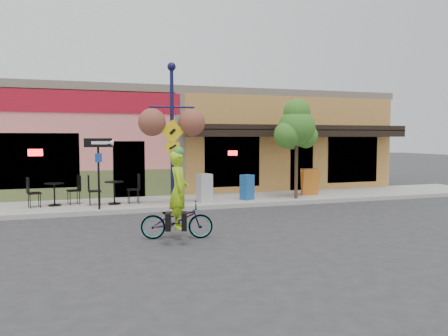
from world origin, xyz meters
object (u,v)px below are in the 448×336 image
at_px(cyclist_rider, 179,200).
at_px(bicycle, 177,220).
at_px(one_way_sign, 99,174).
at_px(newspaper_box_grey, 204,188).
at_px(newspaper_box_blue, 247,187).
at_px(street_tree, 296,148).
at_px(lamp_post, 172,135).
at_px(building, 182,141).

bearing_deg(cyclist_rider, bicycle, 103.34).
relative_size(cyclist_rider, one_way_sign, 0.82).
bearing_deg(newspaper_box_grey, newspaper_box_blue, -9.19).
xyz_separation_m(newspaper_box_blue, street_tree, (1.88, -0.25, 1.42)).
height_order(cyclist_rider, lamp_post, lamp_post).
bearing_deg(lamp_post, building, 78.31).
bearing_deg(newspaper_box_blue, street_tree, -32.39).
relative_size(cyclist_rider, lamp_post, 0.39).
relative_size(building, one_way_sign, 8.04).
xyz_separation_m(lamp_post, newspaper_box_grey, (1.24, 0.46, -1.88)).
bearing_deg(one_way_sign, bicycle, -71.28).
distance_m(lamp_post, one_way_sign, 2.68).
height_order(newspaper_box_blue, street_tree, street_tree).
distance_m(cyclist_rider, street_tree, 7.11).
bearing_deg(newspaper_box_grey, lamp_post, -171.73).
height_order(bicycle, cyclist_rider, cyclist_rider).
height_order(building, newspaper_box_grey, building).
xyz_separation_m(one_way_sign, newspaper_box_grey, (3.61, 0.47, -0.63)).
relative_size(newspaper_box_grey, street_tree, 0.27).
bearing_deg(building, newspaper_box_grey, -95.60).
relative_size(bicycle, one_way_sign, 0.76).
bearing_deg(newspaper_box_blue, bicycle, -152.52).
bearing_deg(lamp_post, street_tree, 7.28).
bearing_deg(lamp_post, newspaper_box_blue, 14.48).
distance_m(lamp_post, newspaper_box_grey, 2.30).
bearing_deg(newspaper_box_grey, street_tree, -14.90).
height_order(one_way_sign, newspaper_box_blue, one_way_sign).
distance_m(lamp_post, street_tree, 4.81).
relative_size(cyclist_rider, newspaper_box_grey, 1.86).
xyz_separation_m(cyclist_rider, newspaper_box_grey, (1.92, 4.59, -0.28)).
height_order(one_way_sign, street_tree, street_tree).
xyz_separation_m(building, lamp_post, (-1.85, -6.73, 0.28)).
distance_m(lamp_post, newspaper_box_blue, 3.52).
distance_m(newspaper_box_blue, street_tree, 2.37).
height_order(lamp_post, one_way_sign, lamp_post).
bearing_deg(lamp_post, newspaper_box_grey, 24.20).
distance_m(one_way_sign, street_tree, 7.19).
distance_m(one_way_sign, newspaper_box_grey, 3.70).
height_order(bicycle, street_tree, street_tree).
height_order(newspaper_box_blue, newspaper_box_grey, newspaper_box_grey).
distance_m(building, lamp_post, 6.99).
bearing_deg(building, cyclist_rider, -103.15).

